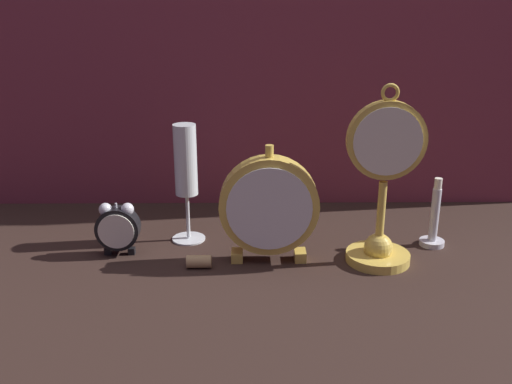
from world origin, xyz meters
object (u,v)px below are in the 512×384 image
alarm_clock_twin_bell (118,226)px  brass_candlestick (434,224)px  pocket_watch_on_stand (382,196)px  wine_cork (199,261)px  mantel_clock_silver (269,206)px  champagne_flute (186,169)px

alarm_clock_twin_bell → brass_candlestick: brass_candlestick is taller
pocket_watch_on_stand → wine_cork: size_ratio=7.37×
pocket_watch_on_stand → mantel_clock_silver: (-0.19, 0.01, -0.02)m
mantel_clock_silver → champagne_flute: bearing=148.1°
mantel_clock_silver → alarm_clock_twin_bell: bearing=173.9°
alarm_clock_twin_bell → mantel_clock_silver: mantel_clock_silver is taller
pocket_watch_on_stand → wine_cork: pocket_watch_on_stand is taller
mantel_clock_silver → brass_candlestick: bearing=11.5°
pocket_watch_on_stand → mantel_clock_silver: bearing=178.4°
mantel_clock_silver → wine_cork: bearing=-168.1°
champagne_flute → wine_cork: bearing=-75.9°
champagne_flute → brass_candlestick: 0.47m
champagne_flute → wine_cork: (0.03, -0.12, -0.13)m
wine_cork → brass_candlestick: bearing=11.6°
wine_cork → mantel_clock_silver: bearing=11.9°
pocket_watch_on_stand → brass_candlestick: bearing=30.4°
pocket_watch_on_stand → alarm_clock_twin_bell: pocket_watch_on_stand is taller
brass_candlestick → mantel_clock_silver: bearing=-168.5°
alarm_clock_twin_bell → mantel_clock_silver: bearing=-6.1°
alarm_clock_twin_bell → champagne_flute: bearing=28.9°
brass_candlestick → alarm_clock_twin_bell: bearing=-176.6°
champagne_flute → wine_cork: size_ratio=5.31×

